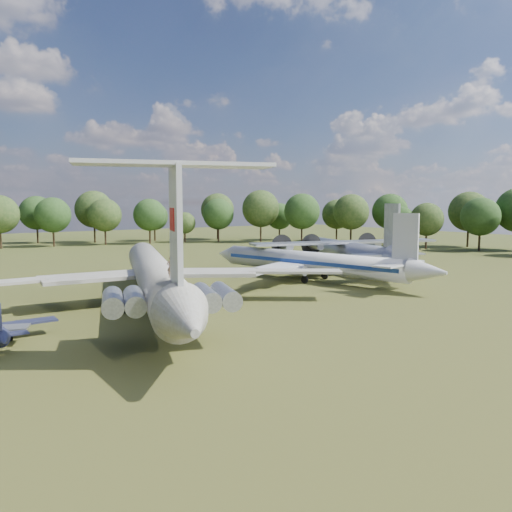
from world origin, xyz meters
TOP-DOWN VIEW (x-y plane):
  - ground at (0.00, 0.00)m, footprint 300.00×300.00m
  - il62_airliner at (-2.98, -2.03)m, footprint 58.96×67.12m
  - tu104_jet at (23.16, 2.56)m, footprint 40.66×48.54m
  - an12_transport at (35.45, 6.79)m, footprint 42.32×44.94m
  - person_on_il62 at (-7.91, -16.67)m, footprint 0.71×0.59m

SIDE VIEW (x-z plane):
  - ground at x=0.00m, z-range 0.00..0.00m
  - tu104_jet at x=23.16m, z-range 0.00..4.24m
  - an12_transport at x=35.45m, z-range 0.00..4.87m
  - il62_airliner at x=-2.98m, z-range 0.00..5.52m
  - person_on_il62 at x=-7.91m, z-range 5.52..7.18m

